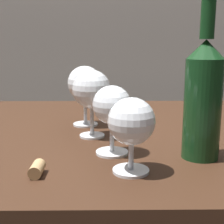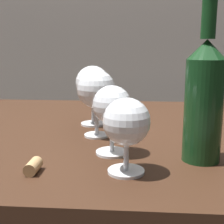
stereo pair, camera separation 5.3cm
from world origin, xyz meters
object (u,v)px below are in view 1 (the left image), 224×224
at_px(wine_glass_cabernet, 92,91).
at_px(cork, 37,169).
at_px(wine_glass_merlot, 85,84).
at_px(wine_bottle, 203,96).
at_px(wine_glass_port, 131,123).
at_px(wine_glass_rose, 112,107).

distance_m(wine_glass_cabernet, cork, 0.26).
bearing_deg(wine_glass_merlot, wine_glass_cabernet, -77.92).
bearing_deg(cork, wine_glass_cabernet, 70.37).
bearing_deg(wine_bottle, wine_glass_merlot, 133.43).
relative_size(wine_glass_port, wine_glass_cabernet, 0.82).
bearing_deg(wine_glass_cabernet, wine_glass_port, -70.18).
xyz_separation_m(wine_glass_rose, wine_glass_merlot, (-0.07, 0.23, 0.02)).
xyz_separation_m(wine_glass_rose, cork, (-0.13, -0.11, -0.08)).
xyz_separation_m(wine_glass_port, wine_glass_rose, (-0.03, 0.09, 0.01)).
relative_size(wine_glass_merlot, cork, 3.80).
xyz_separation_m(wine_glass_cabernet, wine_glass_merlot, (-0.02, 0.11, 0.00)).
height_order(wine_glass_port, wine_glass_merlot, wine_glass_merlot).
height_order(wine_glass_rose, wine_glass_merlot, wine_glass_merlot).
height_order(wine_glass_rose, wine_glass_cabernet, wine_glass_cabernet).
bearing_deg(cork, wine_glass_port, 4.48).
bearing_deg(wine_glass_cabernet, wine_bottle, -33.57).
height_order(wine_bottle, cork, wine_bottle).
xyz_separation_m(wine_glass_rose, wine_bottle, (0.17, -0.02, 0.02)).
bearing_deg(cork, wine_glass_merlot, 80.31).
bearing_deg(wine_glass_port, cork, -175.52).
bearing_deg(wine_glass_merlot, cork, -99.69).
distance_m(wine_bottle, cork, 0.33).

